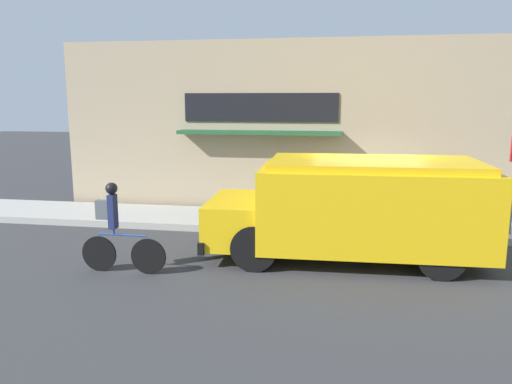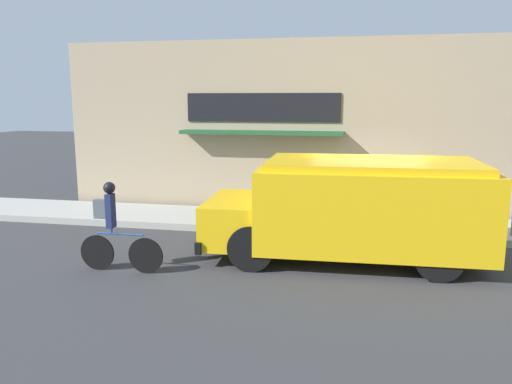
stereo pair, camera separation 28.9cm
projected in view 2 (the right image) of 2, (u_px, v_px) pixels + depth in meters
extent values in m
plane|color=#38383A|center=(365.00, 240.00, 11.69)|extent=(70.00, 70.00, 0.00)
cube|color=#ADAAA3|center=(364.00, 226.00, 12.72)|extent=(28.00, 2.15, 0.17)
cube|color=tan|center=(367.00, 130.00, 13.58)|extent=(17.45, 0.18, 4.90)
cube|color=black|center=(262.00, 107.00, 13.91)|extent=(4.34, 0.05, 0.79)
cube|color=#235633|center=(260.00, 133.00, 13.79)|extent=(4.56, 0.56, 0.10)
cube|color=yellow|center=(371.00, 207.00, 10.09)|extent=(4.55, 2.53, 1.61)
cube|color=yellow|center=(236.00, 219.00, 10.60)|extent=(1.18, 2.23, 0.88)
cube|color=yellow|center=(373.00, 164.00, 9.93)|extent=(4.19, 2.32, 0.14)
cube|color=black|center=(212.00, 233.00, 10.75)|extent=(0.19, 2.34, 0.24)
cube|color=red|center=(313.00, 189.00, 11.67)|extent=(0.04, 0.44, 0.44)
cylinder|color=black|center=(266.00, 222.00, 11.58)|extent=(0.90, 0.29, 0.89)
cylinder|color=black|center=(251.00, 248.00, 9.57)|extent=(0.90, 0.29, 0.89)
cylinder|color=black|center=(421.00, 229.00, 11.02)|extent=(0.90, 0.29, 0.89)
cylinder|color=black|center=(439.00, 257.00, 9.02)|extent=(0.90, 0.29, 0.89)
cylinder|color=black|center=(146.00, 256.00, 9.44)|extent=(0.69, 0.04, 0.69)
cylinder|color=black|center=(97.00, 252.00, 9.64)|extent=(0.69, 0.04, 0.69)
cylinder|color=#234793|center=(120.00, 234.00, 9.47)|extent=(0.95, 0.04, 0.04)
cylinder|color=#234793|center=(112.00, 231.00, 9.49)|extent=(0.04, 0.04, 0.12)
cube|color=navy|center=(111.00, 211.00, 9.42)|extent=(0.12, 0.20, 0.65)
sphere|color=black|center=(109.00, 188.00, 9.34)|extent=(0.22, 0.22, 0.22)
cube|color=#565B60|center=(101.00, 209.00, 9.45)|extent=(0.26, 0.14, 0.36)
cylinder|color=#2D5138|center=(321.00, 205.00, 12.89)|extent=(0.56, 0.56, 0.77)
cylinder|color=black|center=(321.00, 190.00, 12.82)|extent=(0.57, 0.57, 0.04)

